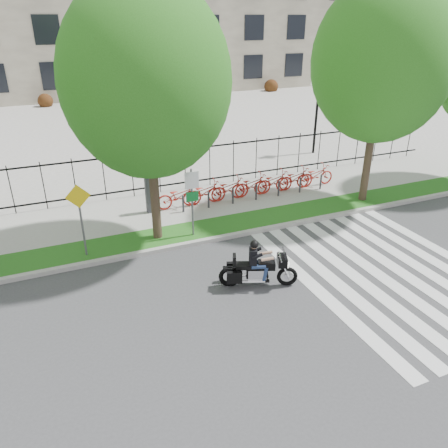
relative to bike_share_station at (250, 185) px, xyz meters
name	(u,v)px	position (x,y,z in m)	size (l,w,h in m)	color
ground	(251,308)	(-3.49, -7.20, -0.66)	(120.00, 120.00, 0.00)	#3E3D40
curb	(200,242)	(-3.49, -3.10, -0.58)	(60.00, 0.20, 0.15)	#A6A39C
grass_verge	(192,232)	(-3.49, -2.25, -0.58)	(60.00, 1.50, 0.15)	#205A16
sidewalk	(172,208)	(-3.49, 0.25, -0.58)	(60.00, 3.50, 0.15)	gray
plaza	(104,123)	(-3.49, 17.80, -0.61)	(80.00, 34.00, 0.10)	gray
crosswalk_stripes	(387,271)	(1.34, -7.20, -0.65)	(5.70, 8.00, 0.01)	silver
iron_fence	(159,171)	(-3.49, 2.00, 0.49)	(30.00, 0.06, 2.00)	black
lamp_post_right	(318,98)	(6.51, 4.80, 2.55)	(1.06, 0.70, 4.25)	black
street_tree_1	(146,81)	(-4.79, -2.25, 4.88)	(5.32, 5.32, 8.45)	#36261D
street_tree_2	(382,61)	(4.34, -2.25, 5.13)	(5.37, 5.37, 8.73)	#36261D
bike_share_station	(250,185)	(0.00, 0.00, 0.00)	(8.93, 0.87, 1.50)	#2D2D33
sign_pole_regulatory	(192,194)	(-3.56, -2.62, 1.08)	(0.50, 0.09, 2.50)	#59595B
sign_pole_warning	(80,211)	(-7.32, -2.62, 1.09)	(0.78, 0.09, 2.49)	#59595B
motorcycle_rider	(258,268)	(-2.82, -6.27, -0.05)	(2.23, 1.22, 1.82)	black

